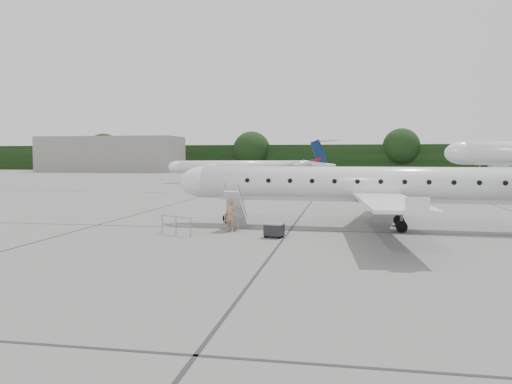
# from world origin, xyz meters

# --- Properties ---
(ground) EXTENTS (320.00, 320.00, 0.00)m
(ground) POSITION_xyz_m (0.00, 0.00, 0.00)
(ground) COLOR slate
(ground) RESTS_ON ground
(treeline) EXTENTS (260.00, 4.00, 8.00)m
(treeline) POSITION_xyz_m (0.00, 130.00, 4.00)
(treeline) COLOR black
(treeline) RESTS_ON ground
(terminal_building) EXTENTS (40.00, 14.00, 10.00)m
(terminal_building) POSITION_xyz_m (-70.00, 110.00, 5.00)
(terminal_building) COLOR slate
(terminal_building) RESTS_ON ground
(main_regional_jet) EXTENTS (29.12, 21.64, 7.22)m
(main_regional_jet) POSITION_xyz_m (-1.66, 6.24, 3.61)
(main_regional_jet) COLOR silver
(main_regional_jet) RESTS_ON ground
(airstair) EXTENTS (0.95, 2.12, 2.26)m
(airstair) POSITION_xyz_m (-10.13, 4.57, 1.13)
(airstair) COLOR silver
(airstair) RESTS_ON ground
(passenger) EXTENTS (0.78, 0.65, 1.83)m
(passenger) POSITION_xyz_m (-10.19, 3.38, 0.92)
(passenger) COLOR #996D53
(passenger) RESTS_ON ground
(safety_railing) EXTENTS (1.99, 1.09, 1.00)m
(safety_railing) POSITION_xyz_m (-12.78, 1.66, 0.50)
(safety_railing) COLOR gray
(safety_railing) RESTS_ON ground
(baggage_cart) EXTENTS (1.05, 0.90, 0.81)m
(baggage_cart) POSITION_xyz_m (-7.46, 1.74, 0.41)
(baggage_cart) COLOR black
(baggage_cart) RESTS_ON ground
(bg_regional_left) EXTENTS (33.26, 29.56, 7.21)m
(bg_regional_left) POSITION_xyz_m (-20.70, 58.00, 3.60)
(bg_regional_left) COLOR silver
(bg_regional_left) RESTS_ON ground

